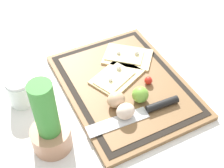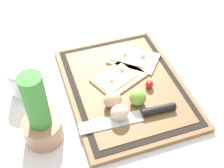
# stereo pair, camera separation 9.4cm
# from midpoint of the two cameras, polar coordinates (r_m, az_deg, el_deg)

# --- Properties ---
(ground_plane) EXTENTS (6.00, 6.00, 0.00)m
(ground_plane) POSITION_cam_midpoint_polar(r_m,az_deg,el_deg) (0.98, -0.43, -0.76)
(ground_plane) COLOR silver
(cutting_board) EXTENTS (0.47, 0.35, 0.02)m
(cutting_board) POSITION_cam_midpoint_polar(r_m,az_deg,el_deg) (0.97, -0.43, -0.39)
(cutting_board) COLOR brown
(cutting_board) RESTS_ON ground_plane
(pizza_slice_near) EXTENTS (0.18, 0.19, 0.02)m
(pizza_slice_near) POSITION_cam_midpoint_polar(r_m,az_deg,el_deg) (1.05, 0.20, 4.97)
(pizza_slice_near) COLOR beige
(pizza_slice_near) RESTS_ON cutting_board
(pizza_slice_far) EXTENTS (0.16, 0.18, 0.02)m
(pizza_slice_far) POSITION_cam_midpoint_polar(r_m,az_deg,el_deg) (0.98, -1.98, 1.17)
(pizza_slice_far) COLOR beige
(pizza_slice_far) RESTS_ON cutting_board
(knife) EXTENTS (0.05, 0.28, 0.02)m
(knife) POSITION_cam_midpoint_polar(r_m,az_deg,el_deg) (0.89, 3.75, -4.84)
(knife) COLOR silver
(knife) RESTS_ON cutting_board
(egg_brown) EXTENTS (0.05, 0.05, 0.05)m
(egg_brown) POSITION_cam_midpoint_polar(r_m,az_deg,el_deg) (0.89, -2.28, -3.05)
(egg_brown) COLOR tan
(egg_brown) RESTS_ON cutting_board
(egg_pink) EXTENTS (0.05, 0.05, 0.05)m
(egg_pink) POSITION_cam_midpoint_polar(r_m,az_deg,el_deg) (0.86, -0.63, -5.17)
(egg_pink) COLOR beige
(egg_pink) RESTS_ON cutting_board
(lime) EXTENTS (0.05, 0.05, 0.05)m
(lime) POSITION_cam_midpoint_polar(r_m,az_deg,el_deg) (0.90, 2.22, -2.11)
(lime) COLOR #70A838
(lime) RESTS_ON cutting_board
(cherry_tomato_red) EXTENTS (0.02, 0.02, 0.02)m
(cherry_tomato_red) POSITION_cam_midpoint_polar(r_m,az_deg,el_deg) (0.96, 3.89, 0.50)
(cherry_tomato_red) COLOR red
(cherry_tomato_red) RESTS_ON cutting_board
(herb_pot) EXTENTS (0.10, 0.10, 0.23)m
(herb_pot) POSITION_cam_midpoint_polar(r_m,az_deg,el_deg) (0.81, -14.77, -7.80)
(herb_pot) COLOR #AD7A5B
(herb_pot) RESTS_ON ground_plane
(sauce_jar) EXTENTS (0.08, 0.08, 0.09)m
(sauce_jar) POSITION_cam_midpoint_polar(r_m,az_deg,el_deg) (0.96, -19.05, -1.62)
(sauce_jar) COLOR silver
(sauce_jar) RESTS_ON ground_plane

